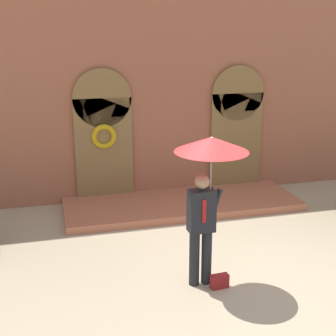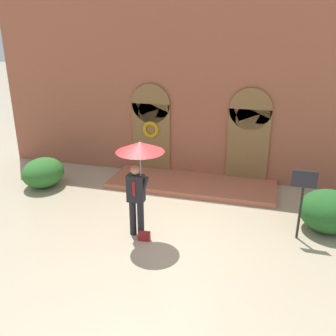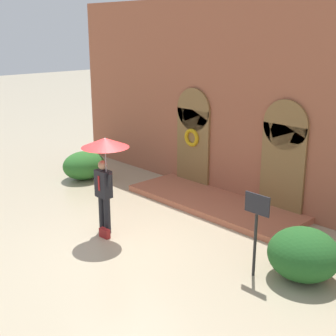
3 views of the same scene
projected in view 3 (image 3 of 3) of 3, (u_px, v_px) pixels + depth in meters
The scene contains 7 objects.
ground_plane at pixel (127, 238), 11.02m from camera, with size 80.00×80.00×0.00m, color tan.
building_facade at pixel (242, 106), 13.00m from camera, with size 14.00×2.30×5.60m.
person_with_umbrella at pixel (105, 157), 10.74m from camera, with size 1.10×1.10×2.36m.
handbag at pixel (105, 233), 11.01m from camera, with size 0.28×0.12×0.22m, color maroon.
sign_post at pixel (256, 221), 9.02m from camera, with size 0.56×0.06×1.72m.
shrub_left at pixel (84, 165), 15.24m from camera, with size 1.22×1.43×0.91m, color #2D6B28.
shrub_right at pixel (304, 254), 9.12m from camera, with size 1.42×1.38×1.03m, color #235B23.
Camera 3 is at (7.96, -6.26, 4.74)m, focal length 50.00 mm.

